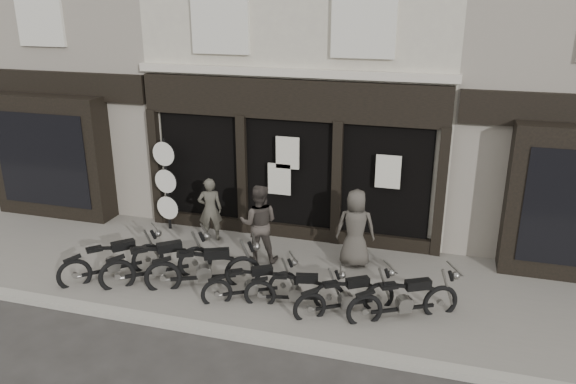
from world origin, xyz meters
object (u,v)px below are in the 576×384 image
(motorcycle_1, at_px, (158,266))
(motorcycle_3, at_px, (252,286))
(man_left, at_px, (210,210))
(man_centre, at_px, (259,223))
(man_right, at_px, (356,228))
(motorcycle_2, at_px, (205,272))
(motorcycle_6, at_px, (405,303))
(motorcycle_5, at_px, (346,299))
(advert_sign_post, at_px, (167,188))
(motorcycle_0, at_px, (113,263))
(motorcycle_4, at_px, (296,293))

(motorcycle_1, height_order, motorcycle_3, motorcycle_1)
(man_left, relative_size, man_centre, 0.89)
(man_right, bearing_deg, motorcycle_2, 25.54)
(man_centre, distance_m, man_right, 2.08)
(man_left, distance_m, man_right, 3.52)
(motorcycle_3, distance_m, motorcycle_6, 2.90)
(motorcycle_1, height_order, man_centre, man_centre)
(motorcycle_5, xyz_separation_m, man_centre, (-2.24, 1.59, 0.61))
(motorcycle_6, relative_size, advert_sign_post, 0.80)
(man_left, distance_m, man_centre, 1.61)
(motorcycle_3, relative_size, motorcycle_6, 0.88)
(motorcycle_0, distance_m, advert_sign_post, 2.70)
(motorcycle_1, relative_size, man_centre, 1.12)
(motorcycle_2, distance_m, advert_sign_post, 3.29)
(motorcycle_5, bearing_deg, advert_sign_post, 119.96)
(motorcycle_0, distance_m, man_centre, 3.14)
(man_centre, distance_m, advert_sign_post, 2.92)
(motorcycle_5, height_order, advert_sign_post, advert_sign_post)
(motorcycle_1, distance_m, man_right, 4.19)
(motorcycle_2, bearing_deg, man_right, 9.66)
(motorcycle_1, relative_size, advert_sign_post, 0.80)
(motorcycle_3, relative_size, advert_sign_post, 0.70)
(motorcycle_3, distance_m, man_left, 2.99)
(motorcycle_1, xyz_separation_m, man_right, (3.73, 1.83, 0.53))
(man_centre, bearing_deg, motorcycle_2, 54.19)
(motorcycle_3, xyz_separation_m, motorcycle_5, (1.84, 0.00, 0.01))
(motorcycle_4, xyz_separation_m, man_right, (0.77, 1.97, 0.61))
(motorcycle_1, xyz_separation_m, man_left, (0.22, 2.15, 0.45))
(motorcycle_0, distance_m, motorcycle_3, 3.05)
(motorcycle_1, distance_m, advert_sign_post, 2.78)
(motorcycle_1, xyz_separation_m, motorcycle_2, (1.02, 0.02, 0.00))
(advert_sign_post, bearing_deg, motorcycle_1, -61.54)
(motorcycle_5, bearing_deg, man_right, 63.05)
(man_right, distance_m, advert_sign_post, 4.83)
(motorcycle_0, relative_size, advert_sign_post, 0.71)
(motorcycle_1, relative_size, man_left, 1.26)
(man_centre, bearing_deg, motorcycle_6, 144.59)
(motorcycle_4, bearing_deg, man_right, 56.12)
(motorcycle_2, distance_m, motorcycle_4, 1.94)
(motorcycle_0, xyz_separation_m, motorcycle_5, (4.89, -0.01, -0.04))
(man_left, height_order, man_right, man_right)
(motorcycle_2, distance_m, man_centre, 1.67)
(motorcycle_0, relative_size, motorcycle_1, 0.89)
(motorcycle_0, bearing_deg, motorcycle_2, -41.24)
(motorcycle_0, xyz_separation_m, motorcycle_6, (5.94, 0.11, -0.01))
(motorcycle_2, height_order, motorcycle_5, motorcycle_2)
(motorcycle_0, height_order, man_left, man_left)
(motorcycle_2, bearing_deg, motorcycle_3, -32.79)
(motorcycle_5, xyz_separation_m, motorcycle_6, (1.05, 0.12, 0.03))
(motorcycle_2, relative_size, motorcycle_3, 1.26)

